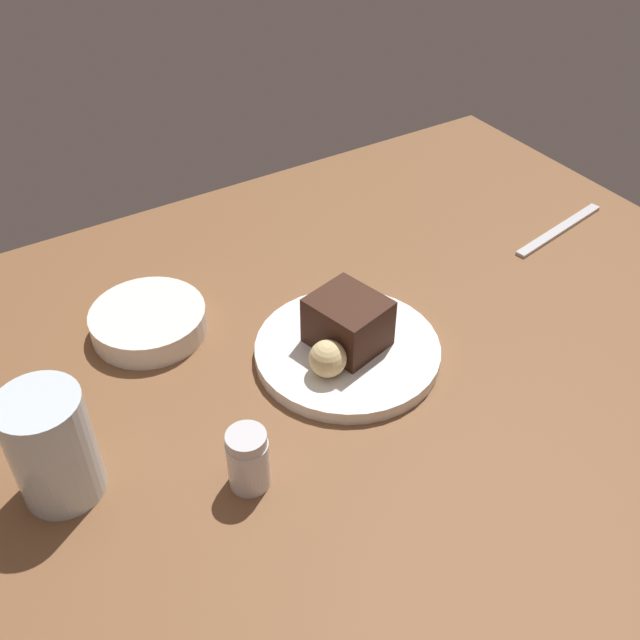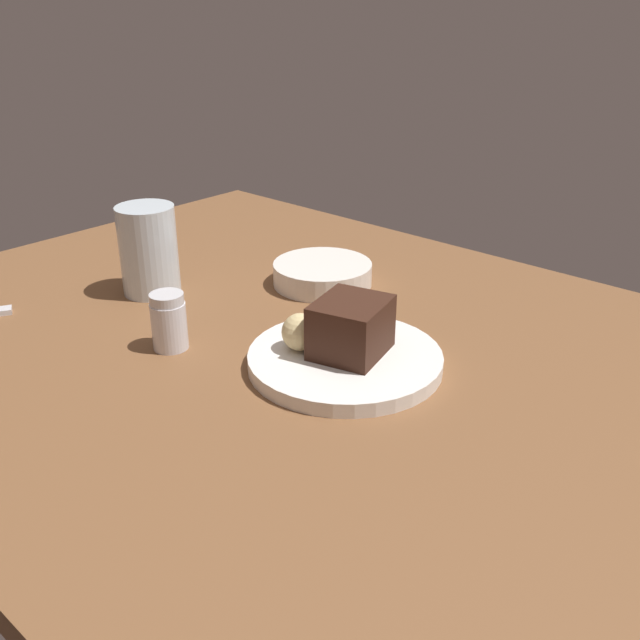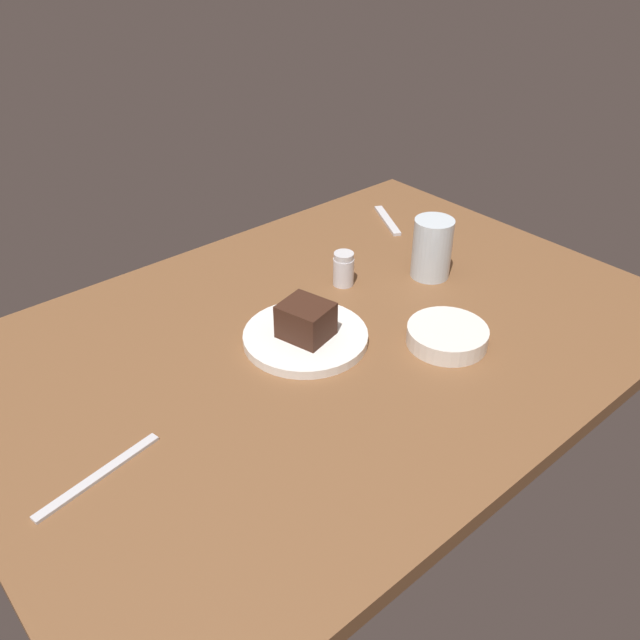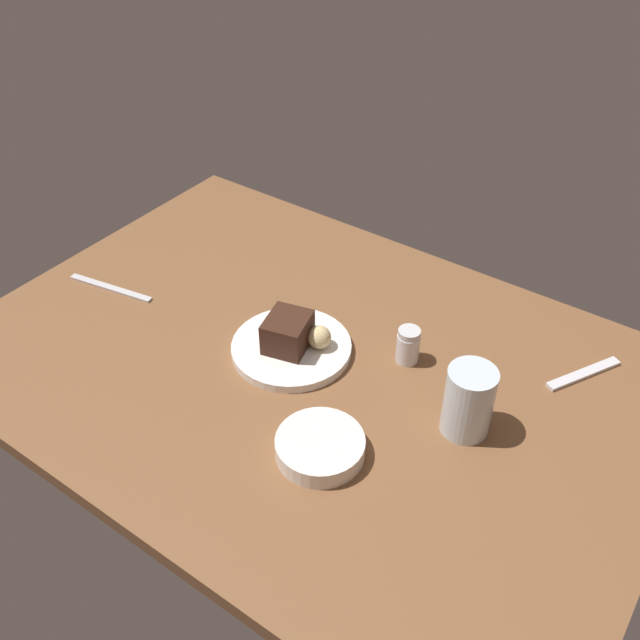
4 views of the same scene
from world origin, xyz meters
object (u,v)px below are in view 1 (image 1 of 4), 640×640
object	(u,v)px
salt_shaker	(248,459)
bread_roll	(328,358)
chocolate_cake_slice	(350,324)
dessert_plate	(347,351)
butter_knife	(559,230)
side_bowl	(149,321)
water_glass	(52,447)

from	to	relation	value
salt_shaker	bread_roll	bearing A→B (deg)	28.63
chocolate_cake_slice	dessert_plate	bearing A→B (deg)	-170.35
bread_roll	butter_knife	bearing A→B (deg)	10.68
chocolate_cake_slice	side_bowl	xyz separation A→B (cm)	(-17.99, 16.11, -3.09)
bread_roll	side_bowl	xyz separation A→B (cm)	(-13.45, 18.67, -2.14)
dessert_plate	butter_knife	world-z (taller)	dessert_plate
water_glass	side_bowl	xyz separation A→B (cm)	(15.48, 17.42, -4.42)
water_glass	side_bowl	bearing A→B (deg)	48.38
chocolate_cake_slice	bread_roll	world-z (taller)	chocolate_cake_slice
chocolate_cake_slice	side_bowl	world-z (taller)	chocolate_cake_slice
bread_roll	water_glass	xyz separation A→B (cm)	(-28.93, 1.25, 2.28)
butter_knife	water_glass	bearing A→B (deg)	175.30
dessert_plate	water_glass	world-z (taller)	water_glass
water_glass	butter_knife	world-z (taller)	water_glass
bread_roll	salt_shaker	world-z (taller)	salt_shaker
side_bowl	butter_knife	world-z (taller)	side_bowl
bread_roll	dessert_plate	bearing A→B (deg)	30.65
salt_shaker	butter_knife	size ratio (longest dim) A/B	0.35
dessert_plate	side_bowl	world-z (taller)	side_bowl
side_bowl	butter_knife	bearing A→B (deg)	-10.01
chocolate_cake_slice	bread_roll	distance (cm)	5.29
salt_shaker	side_bowl	xyz separation A→B (cm)	(0.15, 26.09, -1.76)
dessert_plate	butter_knife	bearing A→B (deg)	8.32
side_bowl	salt_shaker	bearing A→B (deg)	-90.33
chocolate_cake_slice	side_bowl	distance (cm)	24.35
chocolate_cake_slice	salt_shaker	xyz separation A→B (cm)	(-18.14, -9.98, -1.33)
bread_roll	water_glass	distance (cm)	29.04
water_glass	dessert_plate	bearing A→B (deg)	2.16
chocolate_cake_slice	water_glass	bearing A→B (deg)	-177.77
chocolate_cake_slice	water_glass	size ratio (longest dim) A/B	0.67
salt_shaker	butter_knife	bearing A→B (deg)	15.21
bread_roll	chocolate_cake_slice	bearing A→B (deg)	29.40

